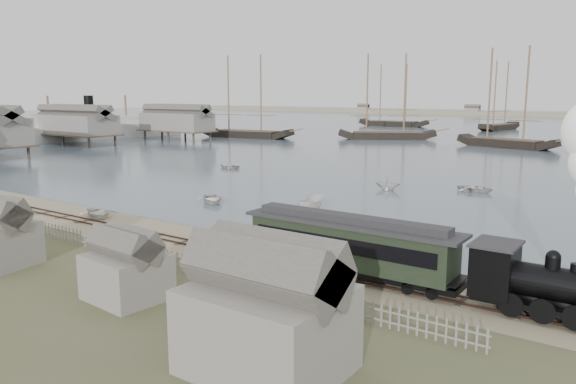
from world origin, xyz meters
The scene contains 20 objects.
ground centered at (0.00, 0.00, 0.00)m, with size 600.00×600.00×0.00m, color tan.
rail_track centered at (0.00, -2.00, 0.04)m, with size 120.00×1.80×0.16m.
picket_fence_west centered at (-6.50, -7.00, 0.00)m, with size 19.00×0.10×1.20m, color gray, non-canonical shape.
picket_fence_east centered at (12.50, -7.50, 0.00)m, with size 15.00×0.10×1.20m, color gray, non-canonical shape.
shed_mid centered at (2.00, -12.00, 0.00)m, with size 4.00×3.50×3.60m, color gray, non-canonical shape.
shed_right centered at (13.00, -14.00, 0.00)m, with size 6.00×5.00×5.10m, color gray, non-canonical shape.
western_wharf centered at (-76.00, 40.00, 4.06)m, with size 36.00×56.00×8.00m, color gray, non-canonical shape.
passenger_coach centered at (10.08, -2.00, 2.12)m, with size 13.78×2.66×3.35m.
beached_dinghy centered at (-16.47, -0.24, 0.39)m, with size 3.76×2.69×0.78m, color silver.
steamship centered at (-89.00, 51.44, 5.17)m, with size 46.73×7.79×10.22m, color silver, non-canonical shape.
rowboat_0 centered at (-12.40, 10.34, 0.46)m, with size 3.91×2.79×0.81m, color silver.
rowboat_1 centered at (-1.20, 27.54, 0.79)m, with size 2.79×2.41×1.47m, color silver.
rowboat_2 centered at (-1.45, 11.79, 0.85)m, with size 4.10×1.54×1.58m, color silver.
rowboat_3 centered at (7.45, 31.95, 0.47)m, with size 3.93×2.81×0.81m, color silver.
rowboat_6 centered at (-28.20, 31.08, 0.42)m, with size 3.45×2.46×0.71m, color silver.
schooner_0 centered at (-61.71, 76.32, 10.06)m, with size 24.17×5.58×20.00m, color black, non-canonical shape.
schooner_1 centered at (-31.55, 91.80, 10.06)m, with size 22.67×5.23×20.00m, color black, non-canonical shape.
schooner_2 centered at (-3.01, 86.82, 10.06)m, with size 20.19×4.66×20.00m, color black, non-canonical shape.
schooner_6 centered at (-51.41, 139.15, 10.06)m, with size 22.46×5.18×20.00m, color black, non-canonical shape.
schooner_7 centered at (-18.25, 140.00, 10.06)m, with size 19.01×4.39×20.00m, color black, non-canonical shape.
Camera 1 is at (25.73, -30.71, 11.06)m, focal length 35.00 mm.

